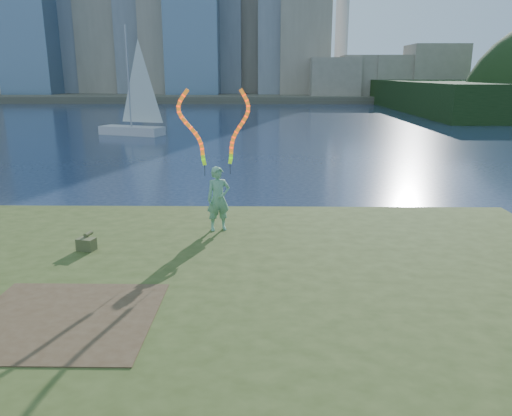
{
  "coord_description": "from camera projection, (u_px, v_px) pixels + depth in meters",
  "views": [
    {
      "loc": [
        1.33,
        -11.16,
        5.0
      ],
      "look_at": [
        1.15,
        1.0,
        1.72
      ],
      "focal_mm": 35.0,
      "sensor_mm": 36.0,
      "label": 1
    }
  ],
  "objects": [
    {
      "name": "canvas_bag",
      "position": [
        87.0,
        244.0,
        12.25
      ],
      "size": [
        0.48,
        0.54,
        0.4
      ],
      "rotation": [
        0.0,
        0.0,
        -0.25
      ],
      "color": "#444A27",
      "rests_on": "grassy_knoll"
    },
    {
      "name": "far_shore",
      "position": [
        257.0,
        96.0,
        103.64
      ],
      "size": [
        320.0,
        40.0,
        1.2
      ],
      "primitive_type": "cube",
      "color": "#4D4838",
      "rests_on": "ground"
    },
    {
      "name": "woman_with_ribbons",
      "position": [
        218.0,
        181.0,
        13.55
      ],
      "size": [
        1.99,
        0.8,
        4.14
      ],
      "rotation": [
        0.0,
        0.0,
        0.34
      ],
      "color": "#167032",
      "rests_on": "grassy_knoll"
    },
    {
      "name": "dirt_patch",
      "position": [
        63.0,
        319.0,
        8.82
      ],
      "size": [
        3.2,
        3.0,
        0.02
      ],
      "primitive_type": "cube",
      "color": "#47331E",
      "rests_on": "grassy_knoll"
    },
    {
      "name": "grassy_knoll",
      "position": [
        195.0,
        319.0,
        9.79
      ],
      "size": [
        20.0,
        18.0,
        0.8
      ],
      "color": "#354318",
      "rests_on": "ground"
    },
    {
      "name": "sailboat",
      "position": [
        134.0,
        117.0,
        41.63
      ],
      "size": [
        5.8,
        3.57,
        8.87
      ],
      "rotation": [
        0.0,
        0.0,
        -0.35
      ],
      "color": "beige",
      "rests_on": "ground"
    },
    {
      "name": "ground",
      "position": [
        208.0,
        287.0,
        12.09
      ],
      "size": [
        320.0,
        320.0,
        0.0
      ],
      "primitive_type": "plane",
      "color": "#19263F",
      "rests_on": "ground"
    }
  ]
}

